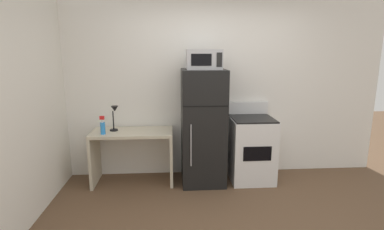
% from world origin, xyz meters
% --- Properties ---
extents(wall_back_white, '(5.00, 0.10, 2.60)m').
position_xyz_m(wall_back_white, '(0.00, 1.70, 1.30)').
color(wall_back_white, white).
rests_on(wall_back_white, ground).
extents(desk, '(1.11, 0.54, 0.75)m').
position_xyz_m(desk, '(-1.19, 1.36, 0.52)').
color(desk, beige).
rests_on(desk, ground).
extents(desk_lamp, '(0.14, 0.12, 0.35)m').
position_xyz_m(desk_lamp, '(-1.42, 1.39, 0.99)').
color(desk_lamp, black).
rests_on(desk_lamp, desk).
extents(spray_bottle, '(0.06, 0.06, 0.25)m').
position_xyz_m(spray_bottle, '(-1.55, 1.23, 0.85)').
color(spray_bottle, '#2D8CEA').
rests_on(spray_bottle, desk).
extents(refrigerator, '(0.60, 0.65, 1.60)m').
position_xyz_m(refrigerator, '(-0.20, 1.32, 0.80)').
color(refrigerator, black).
rests_on(refrigerator, ground).
extents(microwave, '(0.46, 0.35, 0.26)m').
position_xyz_m(microwave, '(-0.20, 1.30, 1.73)').
color(microwave, '#B7B7BC').
rests_on(microwave, refrigerator).
extents(oven_range, '(0.60, 0.61, 1.10)m').
position_xyz_m(oven_range, '(0.50, 1.33, 0.47)').
color(oven_range, white).
rests_on(oven_range, ground).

